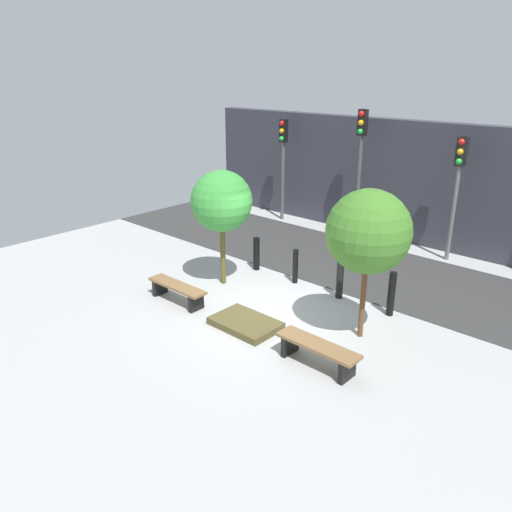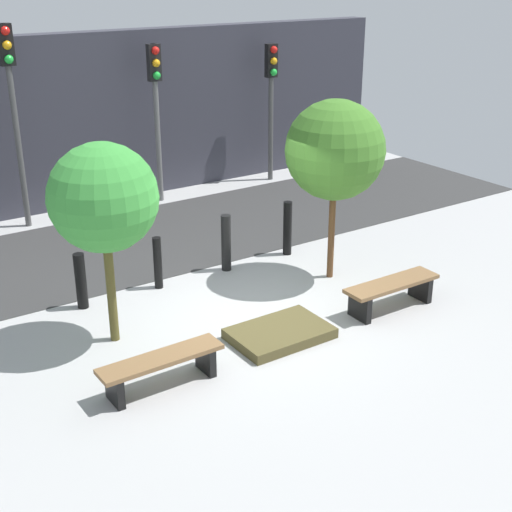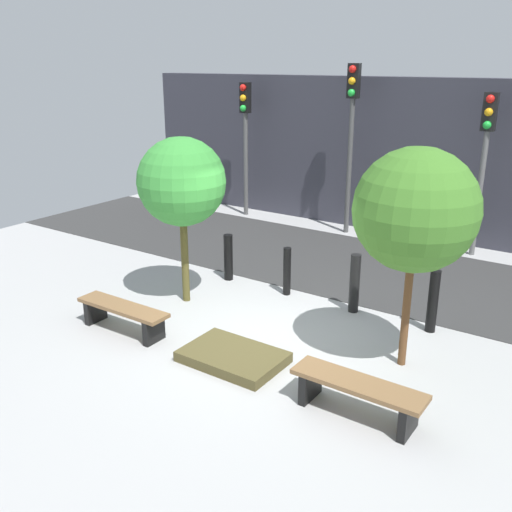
{
  "view_description": "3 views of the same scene",
  "coord_description": "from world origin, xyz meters",
  "px_view_note": "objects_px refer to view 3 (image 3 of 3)",
  "views": [
    {
      "loc": [
        6.52,
        -7.66,
        5.18
      ],
      "look_at": [
        -0.18,
        -0.27,
        1.42
      ],
      "focal_mm": 35.0,
      "sensor_mm": 36.0,
      "label": 1
    },
    {
      "loc": [
        -5.42,
        -8.23,
        5.09
      ],
      "look_at": [
        -0.46,
        -0.87,
        1.43
      ],
      "focal_mm": 50.0,
      "sensor_mm": 36.0,
      "label": 2
    },
    {
      "loc": [
        4.36,
        -6.61,
        4.1
      ],
      "look_at": [
        0.04,
        -0.29,
        1.47
      ],
      "focal_mm": 40.0,
      "sensor_mm": 36.0,
      "label": 3
    }
  ],
  "objects_px": {
    "tree_behind_right_bench": "(416,211)",
    "traffic_light_mid_west": "(352,120)",
    "bench_left": "(123,313)",
    "bollard_right": "(433,301)",
    "tree_behind_left_bench": "(182,182)",
    "traffic_light_mid_east": "(485,145)",
    "bollard_left": "(287,271)",
    "planter_bed": "(233,357)",
    "bench_right": "(358,392)",
    "traffic_light_west": "(245,125)",
    "bollard_center": "(355,283)",
    "bollard_far_left": "(228,257)"
  },
  "relations": [
    {
      "from": "planter_bed",
      "to": "bollard_left",
      "type": "relative_size",
      "value": 1.58
    },
    {
      "from": "traffic_light_west",
      "to": "traffic_light_mid_east",
      "type": "relative_size",
      "value": 1.02
    },
    {
      "from": "bench_left",
      "to": "bollard_right",
      "type": "height_order",
      "value": "bollard_right"
    },
    {
      "from": "bench_left",
      "to": "bollard_center",
      "type": "xyz_separation_m",
      "value": [
        2.69,
        2.77,
        0.2
      ]
    },
    {
      "from": "tree_behind_right_bench",
      "to": "bollard_left",
      "type": "bearing_deg",
      "value": 154.94
    },
    {
      "from": "bollard_center",
      "to": "traffic_light_mid_east",
      "type": "height_order",
      "value": "traffic_light_mid_east"
    },
    {
      "from": "bollard_right",
      "to": "traffic_light_mid_west",
      "type": "distance_m",
      "value": 5.99
    },
    {
      "from": "traffic_light_mid_west",
      "to": "traffic_light_west",
      "type": "bearing_deg",
      "value": -179.98
    },
    {
      "from": "tree_behind_right_bench",
      "to": "bollard_center",
      "type": "bearing_deg",
      "value": 136.95
    },
    {
      "from": "tree_behind_right_bench",
      "to": "traffic_light_west",
      "type": "xyz_separation_m",
      "value": [
        -6.64,
        5.52,
        0.21
      ]
    },
    {
      "from": "planter_bed",
      "to": "bollard_right",
      "type": "relative_size",
      "value": 1.39
    },
    {
      "from": "tree_behind_right_bench",
      "to": "traffic_light_mid_west",
      "type": "distance_m",
      "value": 6.59
    },
    {
      "from": "bollard_left",
      "to": "bollard_center",
      "type": "height_order",
      "value": "bollard_center"
    },
    {
      "from": "bench_left",
      "to": "tree_behind_left_bench",
      "type": "distance_m",
      "value": 2.38
    },
    {
      "from": "tree_behind_left_bench",
      "to": "traffic_light_mid_west",
      "type": "xyz_separation_m",
      "value": [
        0.48,
        5.52,
        0.61
      ]
    },
    {
      "from": "tree_behind_left_bench",
      "to": "bollard_center",
      "type": "bearing_deg",
      "value": 25.06
    },
    {
      "from": "bollard_right",
      "to": "tree_behind_right_bench",
      "type": "bearing_deg",
      "value": -89.85
    },
    {
      "from": "planter_bed",
      "to": "bench_right",
      "type": "bearing_deg",
      "value": -5.66
    },
    {
      "from": "bollard_left",
      "to": "traffic_light_mid_east",
      "type": "bearing_deg",
      "value": 62.56
    },
    {
      "from": "tree_behind_right_bench",
      "to": "traffic_light_mid_west",
      "type": "height_order",
      "value": "traffic_light_mid_west"
    },
    {
      "from": "bollard_left",
      "to": "traffic_light_west",
      "type": "height_order",
      "value": "traffic_light_west"
    },
    {
      "from": "bollard_far_left",
      "to": "bollard_left",
      "type": "bearing_deg",
      "value": 0.0
    },
    {
      "from": "planter_bed",
      "to": "bollard_right",
      "type": "distance_m",
      "value": 3.29
    },
    {
      "from": "bollard_right",
      "to": "traffic_light_west",
      "type": "height_order",
      "value": "traffic_light_west"
    },
    {
      "from": "bench_right",
      "to": "bollard_center",
      "type": "xyz_separation_m",
      "value": [
        -1.35,
        2.77,
        0.18
      ]
    },
    {
      "from": "traffic_light_west",
      "to": "traffic_light_mid_west",
      "type": "xyz_separation_m",
      "value": [
        3.08,
        0.0,
        0.31
      ]
    },
    {
      "from": "traffic_light_west",
      "to": "planter_bed",
      "type": "bearing_deg",
      "value": -55.89
    },
    {
      "from": "bollard_left",
      "to": "traffic_light_mid_west",
      "type": "distance_m",
      "value": 4.93
    },
    {
      "from": "tree_behind_left_bench",
      "to": "tree_behind_right_bench",
      "type": "bearing_deg",
      "value": 0.0
    },
    {
      "from": "traffic_light_mid_east",
      "to": "bench_left",
      "type": "bearing_deg",
      "value": -116.85
    },
    {
      "from": "tree_behind_left_bench",
      "to": "traffic_light_mid_east",
      "type": "relative_size",
      "value": 0.84
    },
    {
      "from": "planter_bed",
      "to": "tree_behind_left_bench",
      "type": "height_order",
      "value": "tree_behind_left_bench"
    },
    {
      "from": "tree_behind_left_bench",
      "to": "traffic_light_mid_east",
      "type": "height_order",
      "value": "traffic_light_mid_east"
    },
    {
      "from": "bench_right",
      "to": "tree_behind_left_bench",
      "type": "xyz_separation_m",
      "value": [
        -4.03,
        1.51,
        1.82
      ]
    },
    {
      "from": "tree_behind_right_bench",
      "to": "traffic_light_mid_west",
      "type": "xyz_separation_m",
      "value": [
        -3.56,
        5.52,
        0.52
      ]
    },
    {
      "from": "tree_behind_right_bench",
      "to": "bollard_center",
      "type": "distance_m",
      "value": 2.53
    },
    {
      "from": "bollard_far_left",
      "to": "bollard_right",
      "type": "distance_m",
      "value": 4.03
    },
    {
      "from": "tree_behind_right_bench",
      "to": "bollard_right",
      "type": "height_order",
      "value": "tree_behind_right_bench"
    },
    {
      "from": "bollard_center",
      "to": "traffic_light_mid_east",
      "type": "bearing_deg",
      "value": 78.46
    },
    {
      "from": "bench_right",
      "to": "traffic_light_mid_east",
      "type": "height_order",
      "value": "traffic_light_mid_east"
    },
    {
      "from": "bollard_right",
      "to": "traffic_light_mid_east",
      "type": "relative_size",
      "value": 0.29
    },
    {
      "from": "traffic_light_west",
      "to": "traffic_light_mid_west",
      "type": "distance_m",
      "value": 3.1
    },
    {
      "from": "tree_behind_right_bench",
      "to": "bench_right",
      "type": "bearing_deg",
      "value": -90.0
    },
    {
      "from": "traffic_light_mid_west",
      "to": "bench_left",
      "type": "bearing_deg",
      "value": -93.87
    },
    {
      "from": "bollard_right",
      "to": "tree_behind_left_bench",
      "type": "bearing_deg",
      "value": -162.68
    },
    {
      "from": "bench_right",
      "to": "tree_behind_left_bench",
      "type": "bearing_deg",
      "value": 159.99
    },
    {
      "from": "tree_behind_left_bench",
      "to": "tree_behind_right_bench",
      "type": "xyz_separation_m",
      "value": [
        4.03,
        0.0,
        0.1
      ]
    },
    {
      "from": "bench_left",
      "to": "traffic_light_mid_east",
      "type": "relative_size",
      "value": 0.48
    },
    {
      "from": "bench_right",
      "to": "tree_behind_right_bench",
      "type": "bearing_deg",
      "value": 90.51
    },
    {
      "from": "traffic_light_mid_west",
      "to": "traffic_light_mid_east",
      "type": "height_order",
      "value": "traffic_light_mid_west"
    }
  ]
}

